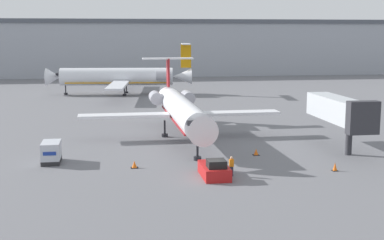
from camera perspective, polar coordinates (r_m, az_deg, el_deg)
The scene contains 11 objects.
ground_plane at distance 48.11m, azimuth 2.06°, elevation -6.36°, with size 600.00×600.00×0.00m, color slate.
terminal_building at distance 165.78m, azimuth -5.86°, elevation 7.69°, with size 180.00×16.80×16.99m.
airplane_main at distance 66.37m, azimuth -1.20°, elevation 1.17°, with size 25.19×30.20×9.34m.
pushback_tug at distance 48.80m, azimuth 2.40°, elevation -5.32°, with size 2.33×4.58×1.81m.
luggage_cart at distance 55.71m, azimuth -14.78°, elevation -3.36°, with size 1.80×3.25×2.16m.
worker_near_tug at distance 49.17m, azimuth 4.23°, elevation -4.87°, with size 0.40×0.26×1.83m.
traffic_cone_left at distance 52.32m, azimuth -6.16°, elevation -4.75°, with size 0.72×0.72×0.70m.
traffic_cone_right at distance 57.76m, azimuth 6.85°, elevation -3.42°, with size 0.68×0.68×0.71m.
traffic_cone_mid at distance 52.71m, azimuth 15.01°, elevation -4.84°, with size 0.56×0.56×0.83m.
airplane_parked_far_left at distance 114.57m, azimuth -7.58°, elevation 4.60°, with size 30.91×37.74×10.76m.
jet_bridge at distance 61.48m, azimuth 15.51°, elevation 0.98°, with size 3.20×12.77×6.19m.
Camera 1 is at (-8.83, -45.48, 12.96)m, focal length 50.00 mm.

